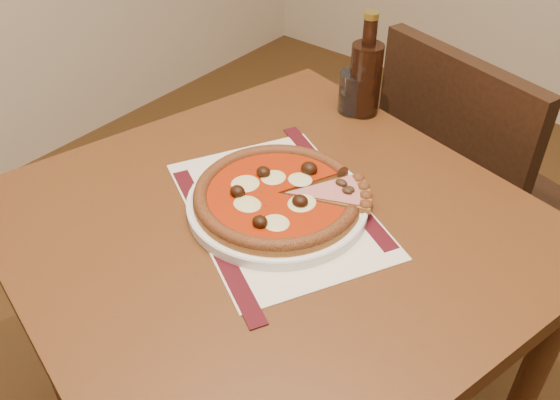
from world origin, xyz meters
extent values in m
cube|color=brown|center=(-0.93, 1.00, 0.73)|extent=(0.97, 0.97, 0.04)
cylinder|color=brown|center=(-1.36, 0.75, 0.35)|extent=(0.05, 0.05, 0.71)
cylinder|color=brown|center=(-1.18, 1.43, 0.35)|extent=(0.05, 0.05, 0.71)
cylinder|color=brown|center=(-0.50, 1.26, 0.35)|extent=(0.05, 0.05, 0.71)
cube|color=black|center=(-0.80, 1.69, 0.42)|extent=(0.51, 0.51, 0.04)
cylinder|color=black|center=(-0.58, 1.81, 0.20)|extent=(0.04, 0.04, 0.40)
cylinder|color=black|center=(-0.92, 1.91, 0.20)|extent=(0.04, 0.04, 0.40)
cylinder|color=black|center=(-0.68, 1.47, 0.20)|extent=(0.04, 0.04, 0.40)
cylinder|color=black|center=(-1.02, 1.58, 0.20)|extent=(0.04, 0.04, 0.40)
cube|color=black|center=(-0.85, 1.52, 0.66)|extent=(0.41, 0.16, 0.43)
cube|color=beige|center=(-0.94, 1.03, 0.75)|extent=(0.48, 0.43, 0.00)
cylinder|color=white|center=(-0.94, 1.03, 0.76)|extent=(0.30, 0.30, 0.02)
cylinder|color=#A96929|center=(-0.94, 1.03, 0.78)|extent=(0.28, 0.28, 0.01)
torus|color=brown|center=(-0.94, 1.03, 0.78)|extent=(0.28, 0.28, 0.02)
cylinder|color=#9E2207|center=(-0.94, 1.03, 0.78)|extent=(0.24, 0.24, 0.00)
ellipsoid|color=beige|center=(-0.94, 1.08, 0.79)|extent=(0.05, 0.04, 0.01)
ellipsoid|color=beige|center=(-1.00, 1.08, 0.79)|extent=(0.05, 0.04, 0.01)
ellipsoid|color=beige|center=(-0.99, 1.02, 0.79)|extent=(0.05, 0.04, 0.01)
ellipsoid|color=beige|center=(-0.97, 0.96, 0.79)|extent=(0.05, 0.04, 0.01)
ellipsoid|color=beige|center=(-0.91, 0.99, 0.79)|extent=(0.05, 0.04, 0.01)
ellipsoid|color=beige|center=(-0.86, 1.04, 0.79)|extent=(0.05, 0.04, 0.01)
ellipsoid|color=black|center=(-0.94, 1.09, 0.80)|extent=(0.03, 0.02, 0.02)
ellipsoid|color=black|center=(-1.02, 1.07, 0.80)|extent=(0.03, 0.02, 0.02)
ellipsoid|color=black|center=(-0.99, 0.99, 0.80)|extent=(0.03, 0.02, 0.02)
ellipsoid|color=black|center=(-0.91, 0.95, 0.80)|extent=(0.03, 0.02, 0.02)
ellipsoid|color=black|center=(-0.88, 1.03, 0.80)|extent=(0.03, 0.02, 0.02)
ellipsoid|color=#332112|center=(-0.89, 1.07, 0.79)|extent=(0.02, 0.01, 0.01)
ellipsoid|color=#332112|center=(-0.87, 1.10, 0.79)|extent=(0.02, 0.01, 0.01)
ellipsoid|color=#332112|center=(-0.90, 1.08, 0.79)|extent=(0.02, 0.01, 0.01)
cylinder|color=white|center=(-1.02, 1.39, 0.79)|extent=(0.09, 0.09, 0.09)
cylinder|color=black|center=(-1.01, 1.39, 0.83)|extent=(0.06, 0.06, 0.15)
cylinder|color=black|center=(-1.01, 1.39, 0.92)|extent=(0.03, 0.03, 0.06)
cylinder|color=olive|center=(-1.01, 1.39, 0.96)|extent=(0.03, 0.03, 0.01)
camera|label=1|loc=(-0.45, 0.43, 1.38)|focal=38.00mm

